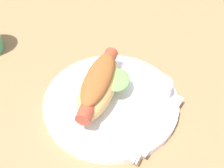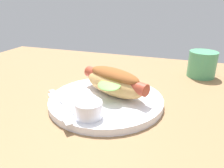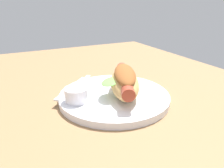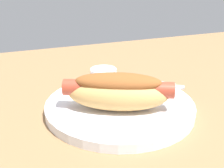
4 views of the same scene
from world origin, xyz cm
name	(u,v)px [view 2 (image 2 of 4)]	position (x,y,z in cm)	size (l,w,h in cm)	color
ground_plane	(96,105)	(0.00, 0.00, -0.90)	(120.00, 90.00, 1.80)	olive
plate	(106,101)	(-2.72, 0.43, 0.80)	(26.37, 26.37, 1.60)	white
hot_dog	(114,81)	(-3.91, -2.09, 4.95)	(18.01, 13.61, 6.35)	tan
sauce_ramekin	(89,110)	(-2.64, 9.28, 3.17)	(5.28, 5.28, 3.14)	white
fork	(65,103)	(4.76, 6.01, 1.80)	(13.47, 10.05, 0.40)	silver
knife	(59,107)	(4.77, 8.21, 1.78)	(15.21, 1.40, 0.36)	silver
drinking_cup	(202,64)	(-24.36, -26.98, 3.98)	(8.39, 8.39, 7.96)	#4C9E6B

